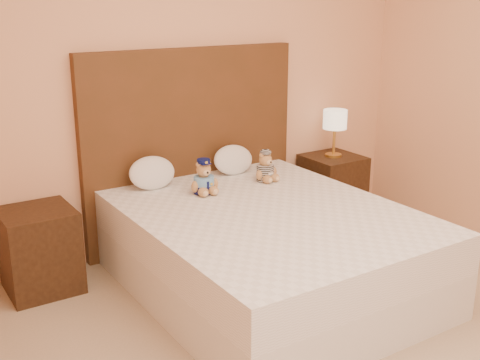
% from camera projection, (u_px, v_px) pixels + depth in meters
% --- Properties ---
extents(room_walls, '(4.04, 4.52, 2.72)m').
position_uv_depth(room_walls, '(362.00, 7.00, 2.87)').
color(room_walls, '#EEAD81').
rests_on(room_walls, ground).
extents(bed, '(1.60, 2.00, 0.55)m').
position_uv_depth(bed, '(268.00, 250.00, 3.91)').
color(bed, white).
rests_on(bed, ground).
extents(headboard, '(1.75, 0.08, 1.50)m').
position_uv_depth(headboard, '(192.00, 148.00, 4.59)').
color(headboard, '#522E18').
rests_on(headboard, ground).
extents(nightstand_left, '(0.45, 0.45, 0.55)m').
position_uv_depth(nightstand_left, '(40.00, 250.00, 3.91)').
color(nightstand_left, '#382312').
rests_on(nightstand_left, ground).
extents(nightstand_right, '(0.45, 0.45, 0.55)m').
position_uv_depth(nightstand_right, '(332.00, 187.00, 5.20)').
color(nightstand_right, '#382312').
rests_on(nightstand_right, ground).
extents(lamp, '(0.20, 0.20, 0.40)m').
position_uv_depth(lamp, '(335.00, 122.00, 5.04)').
color(lamp, gold).
rests_on(lamp, nightstand_right).
extents(teddy_police, '(0.22, 0.21, 0.24)m').
position_uv_depth(teddy_police, '(204.00, 177.00, 4.13)').
color(teddy_police, '#AC7743').
rests_on(teddy_police, bed).
extents(teddy_prisoner, '(0.22, 0.21, 0.22)m').
position_uv_depth(teddy_prisoner, '(265.00, 166.00, 4.42)').
color(teddy_prisoner, '#AC7743').
rests_on(teddy_prisoner, bed).
extents(pillow_left, '(0.35, 0.22, 0.24)m').
position_uv_depth(pillow_left, '(152.00, 171.00, 4.25)').
color(pillow_left, white).
rests_on(pillow_left, bed).
extents(pillow_right, '(0.33, 0.22, 0.24)m').
position_uv_depth(pillow_right, '(233.00, 158.00, 4.60)').
color(pillow_right, white).
rests_on(pillow_right, bed).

